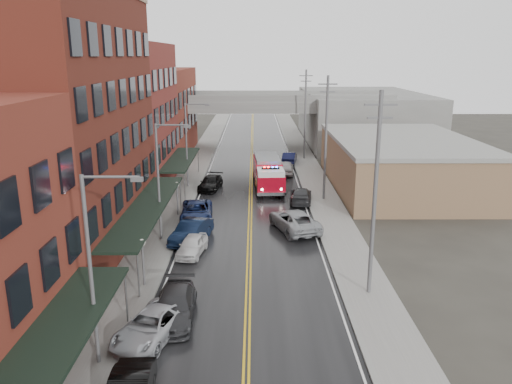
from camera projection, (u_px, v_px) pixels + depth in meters
name	position (u px, v px, depth m)	size (l,w,h in m)	color
road	(250.00, 216.00, 44.25)	(11.00, 160.00, 0.02)	black
sidewalk_left	(168.00, 215.00, 44.21)	(3.00, 160.00, 0.15)	slate
sidewalk_right	(332.00, 215.00, 44.25)	(3.00, 160.00, 0.15)	slate
curb_left	(187.00, 215.00, 44.21)	(0.30, 160.00, 0.15)	gray
curb_right	(314.00, 215.00, 44.25)	(0.30, 160.00, 0.15)	gray
brick_building_b	(60.00, 126.00, 35.07)	(9.00, 20.00, 18.00)	#4F1815
brick_building_c	(124.00, 117.00, 52.35)	(9.00, 15.00, 15.00)	maroon
brick_building_far	(157.00, 113.00, 69.62)	(9.00, 20.00, 12.00)	maroon
tan_building	(400.00, 165.00, 53.29)	(14.00, 22.00, 5.00)	#8D654C
right_far_block	(362.00, 117.00, 81.83)	(18.00, 30.00, 8.00)	slate
awning_0	(41.00, 358.00, 18.36)	(2.60, 16.00, 3.09)	black
awning_1	(148.00, 207.00, 36.68)	(2.60, 18.00, 3.09)	black
awning_2	(181.00, 159.00, 53.56)	(2.60, 13.00, 3.09)	black
globe_lamp_1	(142.00, 252.00, 30.12)	(0.44, 0.44, 3.12)	#59595B
globe_lamp_2	(177.00, 191.00, 43.62)	(0.44, 0.44, 3.12)	#59595B
street_lamp_0	(95.00, 260.00, 21.64)	(2.64, 0.22, 9.00)	#59595B
street_lamp_1	(161.00, 175.00, 37.07)	(2.64, 0.22, 9.00)	#59595B
street_lamp_2	(189.00, 140.00, 52.50)	(2.64, 0.22, 9.00)	#59595B
utility_pole_0	(375.00, 192.00, 28.14)	(1.80, 0.24, 12.00)	#59595B
utility_pole_1	(326.00, 137.00, 47.43)	(1.80, 0.24, 12.00)	#59595B
utility_pole_2	(305.00, 113.00, 66.71)	(1.80, 0.24, 12.00)	#59595B
overpass	(252.00, 110.00, 73.53)	(40.00, 10.00, 7.50)	slate
fire_truck	(268.00, 172.00, 53.00)	(3.93, 8.97, 3.22)	#9F0718
parked_car_left_2	(151.00, 325.00, 24.95)	(2.36, 5.11, 1.42)	#A7A9AF
parked_car_left_3	(175.00, 306.00, 26.78)	(2.14, 5.26, 1.53)	#28282A
parked_car_left_4	(192.00, 245.00, 35.57)	(1.61, 4.01, 1.36)	silver
parked_car_left_5	(191.00, 231.00, 37.99)	(1.74, 4.99, 1.64)	black
parked_car_left_6	(197.00, 212.00, 42.87)	(2.65, 5.74, 1.59)	#14214E
parked_car_left_7	(211.00, 183.00, 52.92)	(1.97, 4.84, 1.40)	black
parked_car_right_0	(294.00, 220.00, 40.46)	(2.77, 6.01, 1.67)	#929599
parked_car_right_1	(301.00, 195.00, 48.12)	(2.03, 5.00, 1.45)	#2A2A2D
parked_car_right_2	(285.00, 167.00, 59.67)	(1.93, 4.79, 1.63)	#B8B8B8
parked_car_right_3	(289.00, 158.00, 65.47)	(1.64, 4.70, 1.55)	#0E1133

